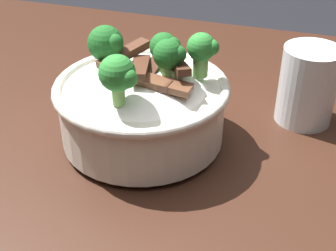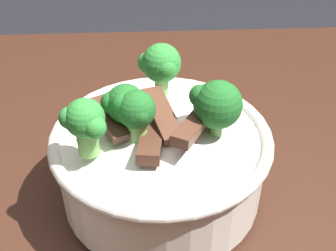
# 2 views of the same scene
# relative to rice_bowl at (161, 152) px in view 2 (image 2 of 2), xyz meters

# --- Properties ---
(rice_bowl) EXTENTS (0.22, 0.22, 0.15)m
(rice_bowl) POSITION_rel_rice_bowl_xyz_m (0.00, 0.00, 0.00)
(rice_bowl) COLOR silver
(rice_bowl) RESTS_ON dining_table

